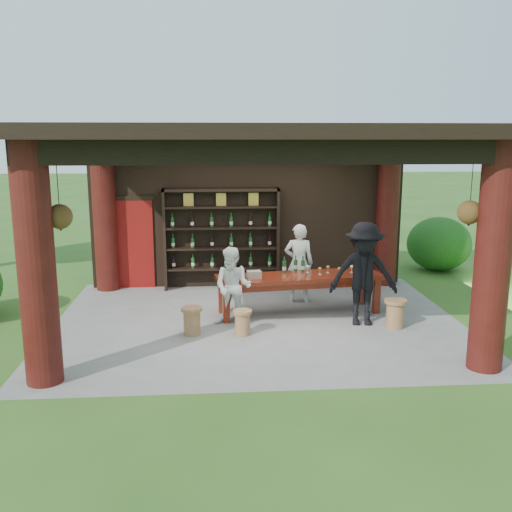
{
  "coord_description": "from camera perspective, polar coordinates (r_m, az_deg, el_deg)",
  "views": [
    {
      "loc": [
        -0.79,
        -10.0,
        3.33
      ],
      "look_at": [
        0.0,
        0.4,
        1.15
      ],
      "focal_mm": 40.0,
      "sensor_mm": 36.0,
      "label": 1
    }
  ],
  "objects": [
    {
      "name": "guest_woman",
      "position": [
        10.18,
        -2.31,
        -3.09
      ],
      "size": [
        0.84,
        0.74,
        1.43
      ],
      "primitive_type": "imported",
      "rotation": [
        0.0,
        0.0,
        -0.34
      ],
      "color": "white",
      "rests_on": "ground"
    },
    {
      "name": "ground",
      "position": [
        10.57,
        0.17,
        -6.56
      ],
      "size": [
        90.0,
        90.0,
        0.0
      ],
      "primitive_type": "plane",
      "color": "#2D5119",
      "rests_on": "ground"
    },
    {
      "name": "guest_man",
      "position": [
        10.36,
        10.71,
        -1.78
      ],
      "size": [
        1.28,
        0.82,
        1.87
      ],
      "primitive_type": "imported",
      "rotation": [
        0.0,
        0.0,
        -0.11
      ],
      "color": "black",
      "rests_on": "ground"
    },
    {
      "name": "tasting_table",
      "position": [
        10.94,
        4.33,
        -2.52
      ],
      "size": [
        3.24,
        1.2,
        0.75
      ],
      "rotation": [
        0.0,
        0.0,
        0.13
      ],
      "color": "#5F200D",
      "rests_on": "ground"
    },
    {
      "name": "host",
      "position": [
        11.66,
        4.3,
        -0.71
      ],
      "size": [
        0.64,
        0.47,
        1.62
      ],
      "primitive_type": "imported",
      "rotation": [
        0.0,
        0.0,
        2.99
      ],
      "color": "silver",
      "rests_on": "ground"
    },
    {
      "name": "napkin_basket",
      "position": [
        10.61,
        -0.2,
        -1.87
      ],
      "size": [
        0.28,
        0.21,
        0.14
      ],
      "primitive_type": "cube",
      "rotation": [
        0.0,
        0.0,
        0.13
      ],
      "color": "#BF6672",
      "rests_on": "tasting_table"
    },
    {
      "name": "table_glasses",
      "position": [
        11.08,
        7.34,
        -1.36
      ],
      "size": [
        0.92,
        0.29,
        0.15
      ],
      "color": "silver",
      "rests_on": "tasting_table"
    },
    {
      "name": "table_bottles",
      "position": [
        11.15,
        3.85,
        -0.78
      ],
      "size": [
        0.45,
        0.19,
        0.31
      ],
      "color": "#194C1E",
      "rests_on": "tasting_table"
    },
    {
      "name": "stool_far_left",
      "position": [
        9.88,
        -6.42,
        -6.39
      ],
      "size": [
        0.37,
        0.37,
        0.48
      ],
      "rotation": [
        0.0,
        0.0,
        -0.13
      ],
      "color": "brown",
      "rests_on": "ground"
    },
    {
      "name": "pavilion",
      "position": [
        10.52,
        -0.08,
        5.26
      ],
      "size": [
        7.5,
        6.0,
        3.6
      ],
      "color": "slate",
      "rests_on": "ground"
    },
    {
      "name": "stool_near_left",
      "position": [
        9.83,
        -1.36,
        -6.59
      ],
      "size": [
        0.33,
        0.33,
        0.43
      ],
      "rotation": [
        0.0,
        0.0,
        -0.09
      ],
      "color": "brown",
      "rests_on": "ground"
    },
    {
      "name": "stool_near_right",
      "position": [
        10.45,
        13.73,
        -5.53
      ],
      "size": [
        0.39,
        0.39,
        0.52
      ],
      "rotation": [
        0.0,
        0.0,
        -0.22
      ],
      "color": "brown",
      "rests_on": "ground"
    },
    {
      "name": "shrubs",
      "position": [
        11.86,
        15.57,
        -2.27
      ],
      "size": [
        15.09,
        8.88,
        1.36
      ],
      "color": "#194C14",
      "rests_on": "ground"
    },
    {
      "name": "wine_shelf",
      "position": [
        12.64,
        -3.46,
        1.73
      ],
      "size": [
        2.54,
        0.39,
        2.24
      ],
      "color": "black",
      "rests_on": "ground"
    },
    {
      "name": "trees",
      "position": [
        12.09,
        18.59,
        11.38
      ],
      "size": [
        20.6,
        10.7,
        4.8
      ],
      "color": "#3F2819",
      "rests_on": "ground"
    }
  ]
}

